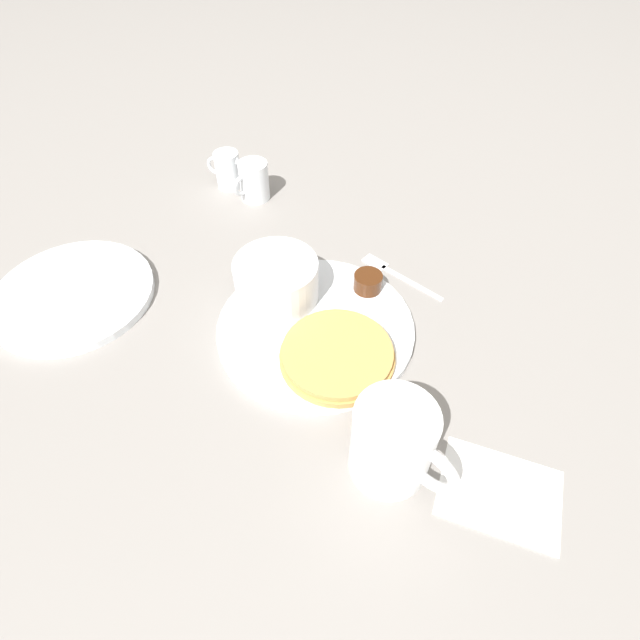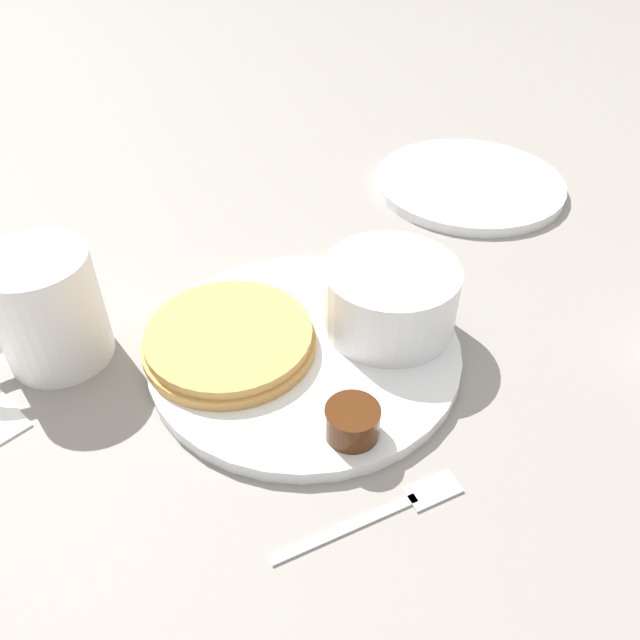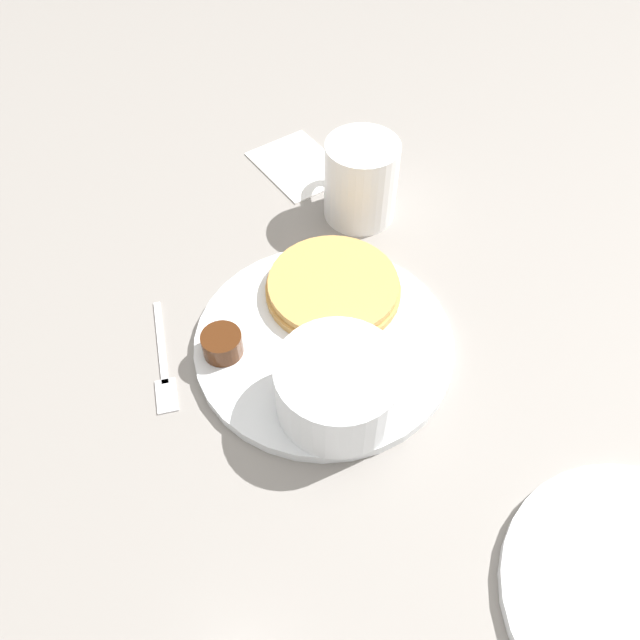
{
  "view_description": "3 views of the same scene",
  "coord_description": "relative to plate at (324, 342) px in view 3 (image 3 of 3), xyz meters",
  "views": [
    {
      "loc": [
        -0.17,
        0.41,
        0.52
      ],
      "look_at": [
        -0.01,
        0.02,
        0.05
      ],
      "focal_mm": 28.0,
      "sensor_mm": 36.0,
      "label": 1
    },
    {
      "loc": [
        -0.27,
        -0.28,
        0.37
      ],
      "look_at": [
        0.02,
        -0.0,
        0.03
      ],
      "focal_mm": 35.0,
      "sensor_mm": 36.0,
      "label": 2
    },
    {
      "loc": [
        0.32,
        -0.21,
        0.52
      ],
      "look_at": [
        -0.01,
        0.0,
        0.03
      ],
      "focal_mm": 35.0,
      "sensor_mm": 36.0,
      "label": 3
    }
  ],
  "objects": [
    {
      "name": "plate",
      "position": [
        0.0,
        0.0,
        0.0
      ],
      "size": [
        0.26,
        0.26,
        0.01
      ],
      "color": "white",
      "rests_on": "ground_plane"
    },
    {
      "name": "coffee_mug",
      "position": [
        -0.15,
        0.15,
        0.04
      ],
      "size": [
        0.12,
        0.09,
        0.1
      ],
      "color": "white",
      "rests_on": "ground_plane"
    },
    {
      "name": "syrup_cup",
      "position": [
        -0.04,
        -0.09,
        0.02
      ],
      "size": [
        0.04,
        0.04,
        0.02
      ],
      "color": "#47230F",
      "rests_on": "plate"
    },
    {
      "name": "napkin",
      "position": [
        -0.27,
        0.14,
        -0.0
      ],
      "size": [
        0.13,
        0.1,
        0.0
      ],
      "color": "white",
      "rests_on": "ground_plane"
    },
    {
      "name": "ground_plane",
      "position": [
        0.0,
        0.0,
        -0.01
      ],
      "size": [
        4.0,
        4.0,
        0.0
      ],
      "primitive_type": "plane",
      "color": "gray"
    },
    {
      "name": "pancake_stack",
      "position": [
        -0.05,
        0.04,
        0.01
      ],
      "size": [
        0.15,
        0.15,
        0.02
      ],
      "color": "tan",
      "rests_on": "plate"
    },
    {
      "name": "bowl",
      "position": [
        0.07,
        -0.03,
        0.04
      ],
      "size": [
        0.12,
        0.12,
        0.06
      ],
      "color": "white",
      "rests_on": "plate"
    },
    {
      "name": "butter_ramekin",
      "position": [
        0.08,
        -0.05,
        0.02
      ],
      "size": [
        0.05,
        0.05,
        0.04
      ],
      "color": "white",
      "rests_on": "plate"
    },
    {
      "name": "fork",
      "position": [
        -0.06,
        -0.15,
        -0.0
      ],
      "size": [
        0.14,
        0.06,
        0.0
      ],
      "color": "silver",
      "rests_on": "ground_plane"
    }
  ]
}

